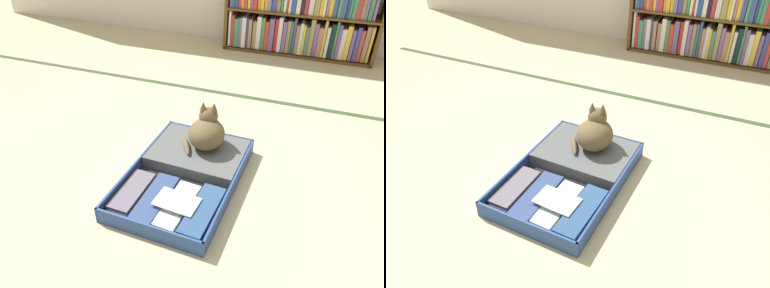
{
  "view_description": "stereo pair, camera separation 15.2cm",
  "coord_description": "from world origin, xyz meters",
  "views": [
    {
      "loc": [
        0.67,
        -1.44,
        1.39
      ],
      "look_at": [
        0.09,
        0.14,
        0.21
      ],
      "focal_mm": 35.07,
      "sensor_mm": 36.0,
      "label": 1
    },
    {
      "loc": [
        0.81,
        -1.38,
        1.39
      ],
      "look_at": [
        0.09,
        0.14,
        0.21
      ],
      "focal_mm": 35.07,
      "sensor_mm": 36.0,
      "label": 2
    }
  ],
  "objects": [
    {
      "name": "tatami_border",
      "position": [
        0.0,
        1.17,
        0.0
      ],
      "size": [
        4.8,
        0.05,
        0.0
      ],
      "color": "#394B30",
      "rests_on": "ground_plane"
    },
    {
      "name": "bookshelf",
      "position": [
        0.39,
        2.24,
        0.38
      ],
      "size": [
        1.41,
        0.28,
        0.8
      ],
      "color": "brown",
      "rests_on": "ground_plane"
    },
    {
      "name": "open_suitcase",
      "position": [
        0.08,
        0.09,
        0.04
      ],
      "size": [
        0.6,
        0.89,
        0.1
      ],
      "color": "navy",
      "rests_on": "ground_plane"
    },
    {
      "name": "black_cat",
      "position": [
        0.12,
        0.32,
        0.19
      ],
      "size": [
        0.29,
        0.28,
        0.27
      ],
      "color": "brown",
      "rests_on": "open_suitcase"
    },
    {
      "name": "ground_plane",
      "position": [
        0.0,
        0.0,
        0.0
      ],
      "size": [
        10.0,
        10.0,
        0.0
      ],
      "primitive_type": "plane",
      "color": "#C1B690"
    }
  ]
}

